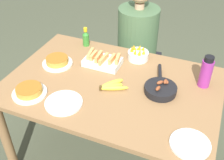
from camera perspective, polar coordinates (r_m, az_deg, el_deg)
The scene contains 13 objects.
ground_plane at distance 2.49m, azimuth -0.00°, elevation -14.90°, with size 14.00×14.00×0.00m, color #474C38.
dining_table at distance 2.01m, azimuth -0.00°, elevation -3.04°, with size 1.47×0.98×0.77m.
banana_bunch at distance 1.89m, azimuth -0.02°, elevation -1.19°, with size 0.20×0.17×0.04m.
melon_tray at distance 2.11m, azimuth -1.94°, elevation 3.90°, with size 0.27×0.17×0.10m.
skillet at distance 1.88m, azimuth 9.82°, elevation -1.73°, with size 0.21×0.37×0.08m.
frittata_plate_center at distance 2.16m, azimuth -11.06°, elevation 3.73°, with size 0.23×0.23×0.06m.
frittata_plate_side at distance 1.92m, azimuth -16.46°, elevation -2.21°, with size 0.23×0.23×0.06m.
empty_plate_near_front at distance 1.80m, azimuth -9.79°, elevation -4.60°, with size 0.24×0.24×0.02m.
empty_plate_far_left at distance 1.60m, azimuth 15.56°, elevation -12.43°, with size 0.22×0.22×0.02m.
fruit_bowl_mango at distance 2.19m, azimuth 5.31°, elevation 5.18°, with size 0.16×0.16×0.12m.
water_bottle at distance 1.97m, azimuth 18.57°, elevation 1.52°, with size 0.08×0.08×0.23m.
hot_sauce_bottle at distance 2.36m, azimuth -5.34°, elevation 8.53°, with size 0.05×0.05×0.16m.
person_figure at distance 2.71m, azimuth 4.97°, elevation 4.50°, with size 0.40×0.40×1.25m.
Camera 1 is at (0.59, -1.42, 1.96)m, focal length 45.00 mm.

